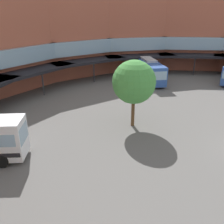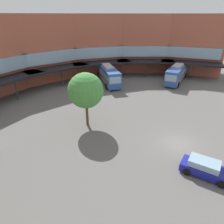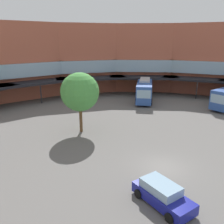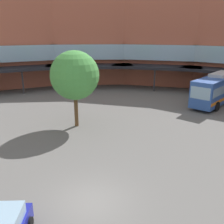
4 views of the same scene
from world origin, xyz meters
TOP-DOWN VIEW (x-y plane):
  - ground_plane at (0.00, 0.00)m, footprint 118.11×118.11m
  - station_building at (0.00, 21.21)m, footprint 75.26×39.77m
  - bus_0 at (16.36, 18.95)m, footprint 10.62×10.35m
  - parked_car at (-3.82, -3.21)m, footprint 2.19×4.48m
  - plaza_tree at (-1.33, 11.73)m, footprint 4.48×4.48m

SIDE VIEW (x-z plane):
  - ground_plane at x=0.00m, z-range 0.00..0.00m
  - parked_car at x=-3.82m, z-range -0.03..1.50m
  - bus_0 at x=16.36m, z-range 0.02..3.78m
  - plaza_tree at x=-1.33m, z-range 1.30..8.42m
  - station_building at x=0.00m, z-range -0.25..13.37m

